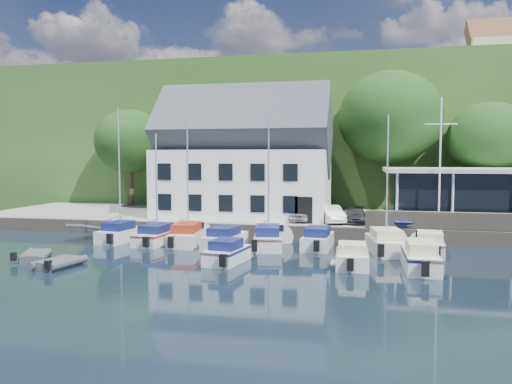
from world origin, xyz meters
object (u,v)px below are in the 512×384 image
at_px(boat_r2_2, 227,251).
at_px(dinghy_1, 59,261).
at_px(car_dgrey, 356,215).
at_px(flagpole, 440,163).
at_px(car_silver, 298,212).
at_px(boat_r1_7, 429,243).
at_px(car_white, 331,214).
at_px(boat_r1_0, 119,180).
at_px(boat_r2_3, 352,255).
at_px(boat_r1_6, 387,177).
at_px(boat_r1_2, 188,178).
at_px(boat_r2_4, 420,255).
at_px(boat_r1_5, 318,237).
at_px(harbor_building, 244,164).
at_px(boat_r1_4, 269,179).
at_px(boat_r1_3, 225,237).
at_px(dinghy_0, 35,255).
at_px(boat_r1_1, 156,182).
at_px(club_pavilion, 473,195).
at_px(car_blue, 400,216).

relative_size(boat_r2_2, dinghy_1, 1.72).
distance_m(car_dgrey, flagpole, 7.13).
relative_size(car_silver, boat_r1_7, 0.73).
distance_m(car_white, boat_r1_0, 15.72).
bearing_deg(dinghy_1, boat_r2_3, 22.68).
relative_size(boat_r1_6, dinghy_1, 3.42).
height_order(boat_r1_2, boat_r2_4, boat_r1_2).
xyz_separation_m(car_silver, car_white, (2.57, -0.42, -0.00)).
bearing_deg(car_white, boat_r1_5, -113.88).
bearing_deg(boat_r1_6, harbor_building, 130.66).
height_order(boat_r2_3, dinghy_1, boat_r2_3).
xyz_separation_m(boat_r1_0, boat_r1_4, (10.68, -0.22, 0.18)).
relative_size(boat_r1_7, boat_r2_4, 0.83).
distance_m(flagpole, boat_r1_3, 15.66).
xyz_separation_m(boat_r1_7, dinghy_0, (-22.46, -6.56, -0.39)).
xyz_separation_m(car_white, boat_r1_6, (3.79, -6.30, 3.06)).
relative_size(boat_r1_4, boat_r1_7, 1.75).
relative_size(boat_r1_1, boat_r1_3, 1.51).
bearing_deg(car_white, boat_r1_1, -170.21).
bearing_deg(club_pavilion, boat_r1_1, -158.51).
distance_m(harbor_building, boat_r1_0, 11.18).
bearing_deg(boat_r2_2, boat_r1_4, 83.44).
height_order(car_dgrey, car_blue, car_blue).
relative_size(boat_r1_2, boat_r2_2, 1.93).
relative_size(club_pavilion, boat_r1_6, 1.40).
relative_size(boat_r1_7, boat_r2_3, 1.14).
bearing_deg(dinghy_1, boat_r1_6, 34.59).
distance_m(car_dgrey, boat_r2_3, 11.07).
xyz_separation_m(car_white, flagpole, (7.52, -1.50, 3.86)).
relative_size(car_silver, boat_r1_0, 0.44).
height_order(car_silver, boat_r2_3, car_silver).
bearing_deg(flagpole, dinghy_1, -149.13).
bearing_deg(club_pavilion, boat_r1_4, -149.28).
distance_m(harbor_building, boat_r1_1, 10.03).
bearing_deg(boat_r1_0, dinghy_0, -95.92).
xyz_separation_m(car_white, boat_r1_3, (-6.50, -6.54, -0.94)).
height_order(club_pavilion, boat_r1_4, boat_r1_4).
xyz_separation_m(boat_r1_2, dinghy_1, (-4.38, -8.23, -4.24)).
relative_size(car_dgrey, boat_r1_3, 0.68).
bearing_deg(car_blue, flagpole, -32.51).
bearing_deg(club_pavilion, dinghy_1, -145.55).
height_order(boat_r1_6, boat_r2_3, boat_r1_6).
bearing_deg(boat_r1_3, car_white, 53.87).
height_order(boat_r1_4, boat_r1_6, boat_r1_6).
xyz_separation_m(harbor_building, boat_r2_4, (12.80, -13.61, -4.57)).
bearing_deg(car_white, boat_r2_2, -133.31).
distance_m(flagpole, boat_r1_6, 6.13).
relative_size(boat_r1_5, boat_r1_6, 0.59).
height_order(harbor_building, car_white, harbor_building).
relative_size(car_blue, boat_r1_4, 0.41).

